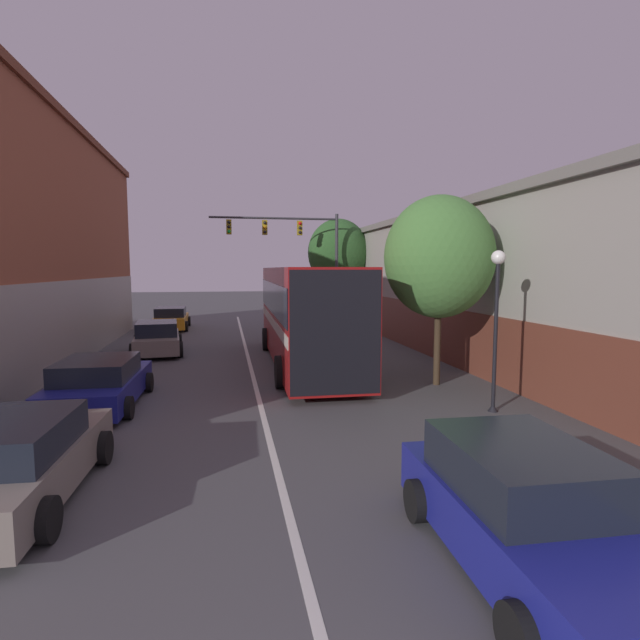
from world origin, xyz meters
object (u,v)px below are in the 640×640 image
at_px(hatchback_foreground, 527,512).
at_px(traffic_signal_gantry, 297,245).
at_px(parked_car_left_distant, 15,462).
at_px(street_tree_far, 338,253).
at_px(bus, 305,311).
at_px(street_tree_near, 439,257).
at_px(street_lamp, 496,312).
at_px(parked_car_left_far, 171,319).
at_px(parked_car_left_mid, 157,338).
at_px(parked_car_left_near, 99,383).

xyz_separation_m(hatchback_foreground, traffic_signal_gantry, (0.46, 22.90, 4.27)).
height_order(parked_car_left_distant, street_tree_far, street_tree_far).
height_order(bus, street_tree_near, street_tree_near).
relative_size(street_lamp, street_tree_far, 0.61).
xyz_separation_m(street_lamp, street_tree_near, (-0.18, 3.06, 1.43)).
xyz_separation_m(hatchback_foreground, parked_car_left_distant, (-6.77, 3.02, -0.05)).
height_order(parked_car_left_far, street_tree_far, street_tree_far).
distance_m(parked_car_left_mid, street_tree_near, 12.52).
relative_size(parked_car_left_near, street_lamp, 1.10).
bearing_deg(parked_car_left_near, street_lamp, -101.74).
relative_size(hatchback_foreground, street_tree_far, 0.66).
distance_m(street_tree_near, street_tree_far, 15.80).
xyz_separation_m(parked_car_left_near, traffic_signal_gantry, (7.29, 14.32, 4.35)).
bearing_deg(parked_car_left_distant, traffic_signal_gantry, -17.75).
xyz_separation_m(parked_car_left_near, parked_car_left_far, (0.06, 17.27, 0.02)).
bearing_deg(street_tree_near, traffic_signal_gantry, 100.35).
bearing_deg(parked_car_left_far, street_lamp, -154.26).
relative_size(parked_car_left_far, street_tree_far, 0.70).
distance_m(bus, parked_car_left_near, 7.96).
distance_m(bus, parked_car_left_far, 14.08).
height_order(parked_car_left_distant, traffic_signal_gantry, traffic_signal_gantry).
bearing_deg(parked_car_left_far, street_tree_near, -150.64).
distance_m(hatchback_foreground, street_tree_far, 25.57).
relative_size(parked_car_left_far, parked_car_left_distant, 1.05).
xyz_separation_m(bus, parked_car_left_mid, (-5.85, 3.59, -1.39)).
distance_m(street_lamp, street_tree_far, 18.96).
distance_m(parked_car_left_near, street_tree_near, 10.37).
height_order(parked_car_left_far, traffic_signal_gantry, traffic_signal_gantry).
xyz_separation_m(parked_car_left_near, street_tree_far, (10.20, 16.48, 3.98)).
bearing_deg(parked_car_left_near, street_tree_far, -30.11).
bearing_deg(traffic_signal_gantry, parked_car_left_near, -116.99).
xyz_separation_m(parked_car_left_distant, street_lamp, (9.90, 3.18, 1.90)).
relative_size(parked_car_left_distant, street_tree_far, 0.66).
xyz_separation_m(hatchback_foreground, parked_car_left_mid, (-6.43, 16.88, -0.03)).
relative_size(parked_car_left_near, parked_car_left_far, 0.97).
xyz_separation_m(parked_car_left_far, street_lamp, (9.91, -19.64, 1.91)).
bearing_deg(parked_car_left_near, parked_car_left_distant, -177.63).
distance_m(parked_car_left_near, traffic_signal_gantry, 16.65).
distance_m(bus, street_tree_far, 12.67).
xyz_separation_m(parked_car_left_near, parked_car_left_mid, (0.40, 8.30, 0.05)).
bearing_deg(hatchback_foreground, parked_car_left_near, 40.35).
height_order(parked_car_left_far, street_lamp, street_lamp).
xyz_separation_m(parked_car_left_mid, traffic_signal_gantry, (6.89, 6.02, 4.30)).
relative_size(hatchback_foreground, parked_car_left_far, 0.94).
relative_size(parked_car_left_near, parked_car_left_distant, 1.02).
height_order(bus, hatchback_foreground, bus).
bearing_deg(parked_car_left_mid, street_tree_far, -55.95).
bearing_deg(traffic_signal_gantry, parked_car_left_far, 157.83).
bearing_deg(street_tree_near, parked_car_left_far, 120.38).
bearing_deg(bus, street_lamp, -151.19).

